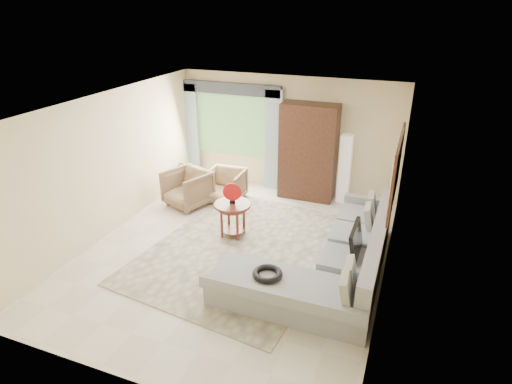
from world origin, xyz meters
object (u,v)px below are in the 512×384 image
at_px(sectional_sofa, 335,264).
at_px(armoire, 308,152).
at_px(tv_screen, 356,241).
at_px(armchair_right, 225,186).
at_px(floor_lamp, 345,169).
at_px(coffee_table, 233,219).
at_px(potted_plant, 188,173).
at_px(armchair_left, 187,188).

xyz_separation_m(sectional_sofa, armoire, (-1.23, 2.90, 0.77)).
distance_m(tv_screen, armoire, 3.22).
bearing_deg(sectional_sofa, armchair_right, 144.25).
bearing_deg(tv_screen, sectional_sofa, -165.70).
xyz_separation_m(armoire, floor_lamp, (0.80, 0.06, -0.30)).
height_order(coffee_table, floor_lamp, floor_lamp).
relative_size(tv_screen, armoire, 0.35).
bearing_deg(floor_lamp, potted_plant, -173.53).
height_order(coffee_table, armoire, armoire).
relative_size(sectional_sofa, coffee_table, 5.16).
bearing_deg(armchair_right, coffee_table, -62.15).
distance_m(sectional_sofa, floor_lamp, 3.03).
bearing_deg(armoire, floor_lamp, 4.29).
bearing_deg(armchair_right, tv_screen, -34.36).
bearing_deg(armchair_left, coffee_table, -10.24).
bearing_deg(coffee_table, armoire, 69.69).
bearing_deg(sectional_sofa, floor_lamp, 98.33).
distance_m(coffee_table, floor_lamp, 2.82).
bearing_deg(coffee_table, armchair_left, 148.92).
relative_size(sectional_sofa, armoire, 1.65).
distance_m(coffee_table, armchair_right, 1.55).
xyz_separation_m(sectional_sofa, floor_lamp, (-0.43, 2.96, 0.47)).
bearing_deg(armchair_right, armchair_left, -146.10).
distance_m(tv_screen, potted_plant, 4.99).
xyz_separation_m(coffee_table, armoire, (0.82, 2.21, 0.70)).
distance_m(armchair_left, armoire, 2.71).
height_order(armchair_left, potted_plant, armchair_left).
bearing_deg(tv_screen, coffee_table, 165.12).
distance_m(sectional_sofa, coffee_table, 2.16).
height_order(tv_screen, armoire, armoire).
bearing_deg(armchair_left, armchair_right, 56.66).
bearing_deg(potted_plant, armoire, 7.09).
xyz_separation_m(coffee_table, potted_plant, (-2.00, 1.86, -0.05)).
height_order(armchair_left, floor_lamp, floor_lamp).
relative_size(potted_plant, armoire, 0.29).
height_order(potted_plant, floor_lamp, floor_lamp).
bearing_deg(potted_plant, armchair_right, -22.82).
bearing_deg(armoire, potted_plant, -172.91).
bearing_deg(armchair_left, tv_screen, -0.70).
relative_size(tv_screen, armchair_right, 0.94).
distance_m(tv_screen, armchair_left, 4.05).
height_order(armoire, floor_lamp, armoire).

